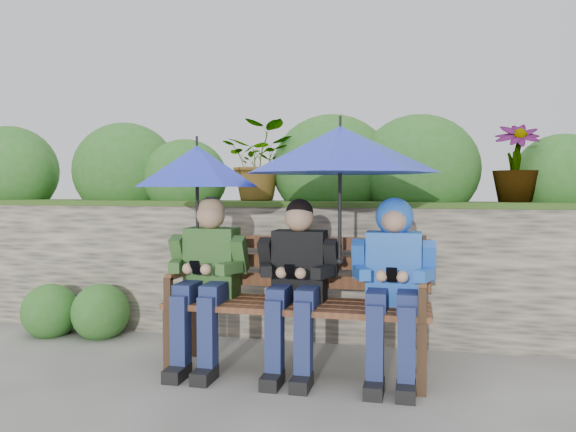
% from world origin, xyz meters
% --- Properties ---
extents(ground, '(60.00, 60.00, 0.00)m').
position_xyz_m(ground, '(0.00, 0.00, 0.00)').
color(ground, '#575751').
rests_on(ground, ground).
extents(garden_backdrop, '(8.00, 2.86, 1.76)m').
position_xyz_m(garden_backdrop, '(-0.13, 1.61, 0.61)').
color(garden_backdrop, '#4A4740').
rests_on(garden_backdrop, ground).
extents(park_bench, '(1.60, 0.47, 0.84)m').
position_xyz_m(park_bench, '(0.11, -0.07, 0.48)').
color(park_bench, '#3B2819').
rests_on(park_bench, ground).
extents(boy_left, '(0.49, 0.57, 1.08)m').
position_xyz_m(boy_left, '(-0.47, -0.14, 0.60)').
color(boy_left, '#2E5C24').
rests_on(boy_left, ground).
extents(boy_middle, '(0.48, 0.56, 1.07)m').
position_xyz_m(boy_middle, '(0.11, -0.14, 0.59)').
color(boy_middle, black).
rests_on(boy_middle, ground).
extents(boy_right, '(0.48, 0.59, 1.07)m').
position_xyz_m(boy_right, '(0.69, -0.13, 0.64)').
color(boy_right, blue).
rests_on(boy_right, ground).
extents(umbrella_left, '(0.80, 0.80, 0.81)m').
position_xyz_m(umbrella_left, '(-0.55, -0.10, 1.27)').
color(umbrella_left, '#1E30C8').
rests_on(umbrella_left, ground).
extents(umbrella_right, '(1.16, 1.16, 0.89)m').
position_xyz_m(umbrella_right, '(0.37, -0.13, 1.36)').
color(umbrella_right, '#1E30C8').
rests_on(umbrella_right, ground).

